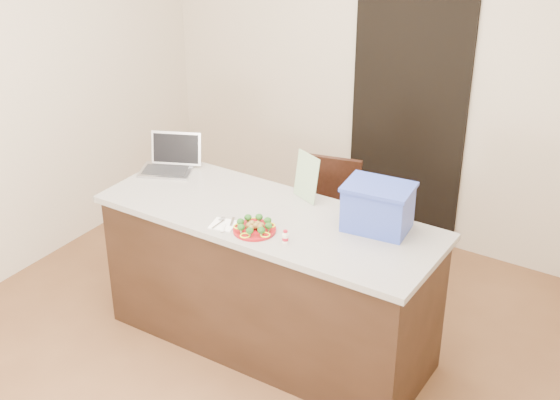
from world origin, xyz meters
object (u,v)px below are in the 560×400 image
Objects in this scene: island at (269,280)px; chair at (325,214)px; blue_box at (378,207)px; yogurt_bottle at (285,238)px; napkin at (223,224)px; plate at (255,230)px; laptop at (171,160)px.

island is 0.85m from chair.
blue_box is at bearing -57.47° from chair.
napkin is at bearing -176.92° from yogurt_bottle.
plate is 1.14m from chair.
blue_box is at bearing 35.02° from plate.
laptop is at bearing 160.19° from yogurt_bottle.
island is at bearing 101.52° from plate.
laptop is 0.44× the size of chair.
blue_box is (0.75, 0.43, 0.13)m from napkin.
blue_box is (0.35, 0.41, 0.11)m from yogurt_bottle.
laptop is at bearing 168.11° from island.
yogurt_bottle is at bearing -41.29° from island.
yogurt_bottle is (0.40, 0.02, 0.03)m from napkin.
laptop is at bearing 149.56° from napkin.
napkin is 0.34× the size of blue_box.
napkin is at bearing -55.12° from laptop.
island is at bearing 58.81° from napkin.
plate is 1.79× the size of napkin.
laptop is (-0.88, 0.19, 0.52)m from island.
plate reaches higher than napkin.
plate is at bearing -151.65° from blue_box.
chair is at bearing 95.93° from island.
chair is at bearing 14.95° from laptop.
plate is 0.19m from napkin.
laptop is at bearing 156.82° from plate.
napkin is at bearing -157.00° from blue_box.
yogurt_bottle reaches higher than chair.
yogurt_bottle is 0.19× the size of laptop.
blue_box reaches higher than yogurt_bottle.
chair is (-0.34, 1.06, -0.44)m from yogurt_bottle.
blue_box is (0.56, 0.39, 0.13)m from plate.
napkin reaches higher than island.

